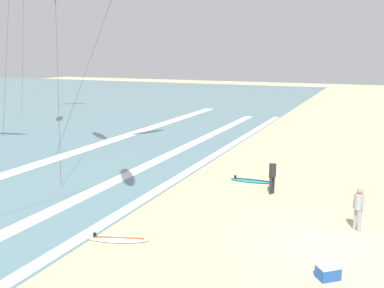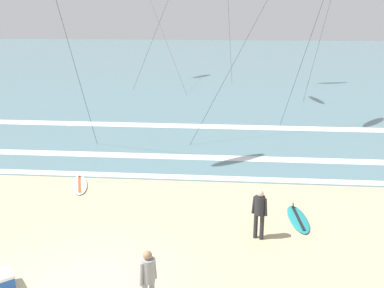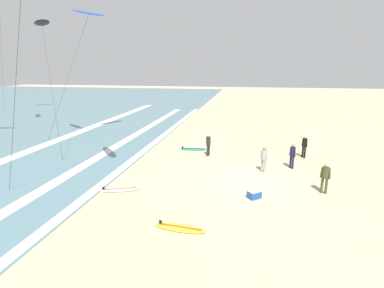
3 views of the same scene
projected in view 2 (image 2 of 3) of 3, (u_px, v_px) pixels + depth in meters
The scene contains 10 objects.
ground_plane at pixel (86, 287), 11.30m from camera, with size 160.00×160.00×0.00m, color tan.
ocean_surface at pixel (206, 61), 61.40m from camera, with size 140.00×90.00×0.01m, color slate.
wave_foam_shoreline at pixel (174, 177), 18.76m from camera, with size 53.24×0.54×0.01m, color white.
wave_foam_mid_break at pixel (145, 156), 21.45m from camera, with size 55.12×0.77×0.01m, color white.
wave_foam_outer_break at pixel (201, 126), 26.90m from camera, with size 58.51×1.05×0.01m, color white.
surfer_background_far at pixel (259, 210), 13.45m from camera, with size 0.50×0.32×1.60m.
surfer_left_far at pixel (148, 276), 10.11m from camera, with size 0.40×0.45×1.60m.
surfboard_right_spare at pixel (80, 185), 17.82m from camera, with size 1.26×2.18×0.25m.
surfboard_left_pile at pixel (298, 219), 14.90m from camera, with size 0.76×2.14×0.25m.
cooler_box at pixel (3, 280), 11.21m from camera, with size 0.74×0.76×0.44m.
Camera 2 is at (3.54, -9.49, 6.76)m, focal length 41.60 mm.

